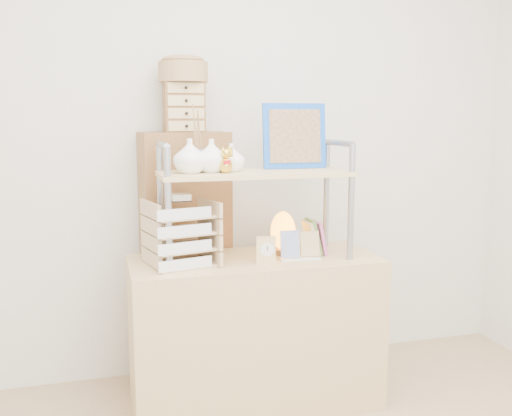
{
  "coord_description": "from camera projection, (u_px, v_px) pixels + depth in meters",
  "views": [
    {
      "loc": [
        -0.73,
        -1.39,
        1.42
      ],
      "look_at": [
        0.01,
        1.2,
        1.0
      ],
      "focal_mm": 40.0,
      "sensor_mm": 36.0,
      "label": 1
    }
  ],
  "objects": [
    {
      "name": "cabinet",
      "position": [
        186.0,
        259.0,
        3.05
      ],
      "size": [
        0.47,
        0.28,
        1.35
      ],
      "primitive_type": "cube",
      "rotation": [
        0.0,
        0.0,
        0.09
      ],
      "color": "brown",
      "rests_on": "ground"
    },
    {
      "name": "desk_clock",
      "position": [
        266.0,
        250.0,
        2.65
      ],
      "size": [
        0.1,
        0.06,
        0.13
      ],
      "color": "#D9B275",
      "rests_on": "desk"
    },
    {
      "name": "woven_basket",
      "position": [
        183.0,
        72.0,
        2.87
      ],
      "size": [
        0.25,
        0.25,
        0.1
      ],
      "primitive_type": "cylinder",
      "color": "olive",
      "rests_on": "drawer_chest"
    },
    {
      "name": "letter_tray",
      "position": [
        181.0,
        237.0,
        2.61
      ],
      "size": [
        0.32,
        0.31,
        0.33
      ],
      "color": "tan",
      "rests_on": "desk"
    },
    {
      "name": "hutch",
      "position": [
        241.0,
        167.0,
        2.68
      ],
      "size": [
        0.9,
        0.34,
        0.74
      ],
      "color": "#90959D",
      "rests_on": "desk"
    },
    {
      "name": "postcard_stand",
      "position": [
        300.0,
        251.0,
        2.73
      ],
      "size": [
        0.2,
        0.07,
        0.14
      ],
      "color": "white",
      "rests_on": "desk"
    },
    {
      "name": "desk",
      "position": [
        255.0,
        332.0,
        2.82
      ],
      "size": [
        1.2,
        0.5,
        0.75
      ],
      "primitive_type": "cube",
      "color": "tan",
      "rests_on": "ground"
    },
    {
      "name": "salt_lamp",
      "position": [
        283.0,
        232.0,
        2.84
      ],
      "size": [
        0.14,
        0.13,
        0.21
      ],
      "color": "brown",
      "rests_on": "desk"
    },
    {
      "name": "room_shell",
      "position": [
        322.0,
        32.0,
        1.84
      ],
      "size": [
        3.42,
        3.41,
        2.61
      ],
      "color": "silver",
      "rests_on": "ground"
    },
    {
      "name": "drawer_chest",
      "position": [
        184.0,
        107.0,
        2.9
      ],
      "size": [
        0.2,
        0.16,
        0.25
      ],
      "color": "brown",
      "rests_on": "cabinet"
    }
  ]
}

